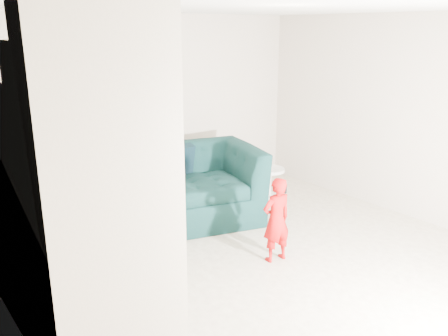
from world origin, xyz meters
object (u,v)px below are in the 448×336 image
(staircase, at_px, (70,218))
(toddler, at_px, (276,220))
(armchair, at_px, (200,184))
(side_table, at_px, (269,178))

(staircase, bearing_deg, toddler, -7.99)
(armchair, height_order, staircase, staircase)
(armchair, distance_m, toddler, 1.53)
(toddler, relative_size, side_table, 2.10)
(armchair, relative_size, toddler, 1.56)
(toddler, height_order, staircase, staircase)
(side_table, xyz_separation_m, staircase, (-3.49, -1.27, 0.64))
(armchair, bearing_deg, toddler, -75.58)
(side_table, bearing_deg, armchair, -178.38)
(toddler, xyz_separation_m, side_table, (1.34, 1.57, -0.17))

